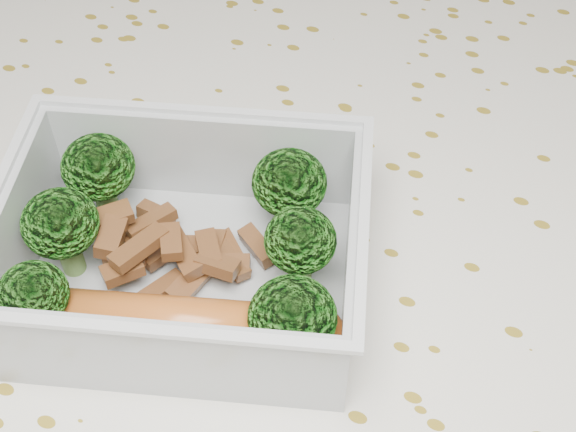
% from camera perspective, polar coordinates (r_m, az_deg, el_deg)
% --- Properties ---
extents(dining_table, '(1.40, 0.90, 0.75)m').
position_cam_1_polar(dining_table, '(0.54, -0.71, -8.21)').
color(dining_table, brown).
rests_on(dining_table, ground).
extents(tablecloth, '(1.46, 0.96, 0.19)m').
position_cam_1_polar(tablecloth, '(0.49, -0.77, -5.06)').
color(tablecloth, white).
rests_on(tablecloth, dining_table).
extents(lunch_container, '(0.23, 0.20, 0.07)m').
position_cam_1_polar(lunch_container, '(0.43, -7.36, -3.09)').
color(lunch_container, silver).
rests_on(lunch_container, tablecloth).
extents(broccoli_florets, '(0.18, 0.16, 0.06)m').
position_cam_1_polar(broccoli_florets, '(0.42, -7.21, -1.33)').
color(broccoli_florets, '#608C3F').
rests_on(broccoli_florets, lunch_container).
extents(meat_pile, '(0.11, 0.07, 0.03)m').
position_cam_1_polar(meat_pile, '(0.44, -7.94, -2.47)').
color(meat_pile, brown).
rests_on(meat_pile, lunch_container).
extents(sausage, '(0.16, 0.07, 0.03)m').
position_cam_1_polar(sausage, '(0.41, -7.84, -7.52)').
color(sausage, '#B75B21').
rests_on(sausage, lunch_container).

